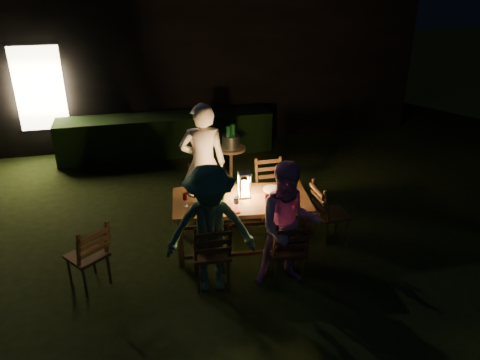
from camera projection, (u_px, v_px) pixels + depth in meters
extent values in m
plane|color=black|center=(230.00, 251.00, 6.32)|extent=(40.00, 40.00, 0.00)
cube|color=black|center=(175.00, 52.00, 11.11)|extent=(10.00, 4.00, 3.20)
cube|color=#FFE5B2|center=(40.00, 89.00, 8.89)|extent=(0.90, 0.06, 1.60)
cube|color=black|center=(167.00, 135.00, 9.35)|extent=(4.20, 0.70, 0.80)
cube|color=#483318|center=(241.00, 201.00, 6.11)|extent=(1.86, 1.06, 0.06)
cube|color=#483318|center=(181.00, 245.00, 5.85)|extent=(0.07, 0.07, 0.65)
cube|color=#483318|center=(180.00, 216.00, 6.51)|extent=(0.07, 0.07, 0.65)
cube|color=#483318|center=(307.00, 236.00, 6.03)|extent=(0.07, 0.07, 0.65)
cube|color=#483318|center=(294.00, 210.00, 6.68)|extent=(0.07, 0.07, 0.65)
cube|color=#483318|center=(211.00, 253.00, 5.50)|extent=(0.44, 0.42, 0.04)
cube|color=#483318|center=(213.00, 241.00, 5.22)|extent=(0.43, 0.16, 0.50)
cube|color=#483318|center=(286.00, 249.00, 5.61)|extent=(0.42, 0.40, 0.04)
cube|color=#483318|center=(291.00, 238.00, 5.34)|extent=(0.41, 0.15, 0.48)
cube|color=#483318|center=(204.00, 197.00, 6.86)|extent=(0.40, 0.38, 0.04)
cube|color=#483318|center=(202.00, 176.00, 6.90)|extent=(0.40, 0.14, 0.47)
cube|color=#483318|center=(272.00, 193.00, 6.96)|extent=(0.42, 0.40, 0.04)
cube|color=#483318|center=(269.00, 172.00, 7.01)|extent=(0.41, 0.14, 0.48)
cube|color=#483318|center=(332.00, 214.00, 6.36)|extent=(0.41, 0.43, 0.04)
cube|color=#483318|center=(321.00, 199.00, 6.21)|extent=(0.15, 0.42, 0.49)
cube|color=#483318|center=(87.00, 256.00, 5.48)|extent=(0.55, 0.55, 0.04)
cube|color=#483318|center=(93.00, 242.00, 5.27)|extent=(0.40, 0.35, 0.47)
imported|color=beige|center=(203.00, 164.00, 6.71)|extent=(0.70, 0.50, 1.81)
imported|color=#CB8BBF|center=(289.00, 226.00, 5.39)|extent=(0.82, 0.67, 1.56)
imported|color=#33664F|center=(211.00, 230.00, 5.29)|extent=(1.08, 0.69, 1.58)
cube|color=white|center=(244.00, 196.00, 6.14)|extent=(0.15, 0.15, 0.03)
cube|color=white|center=(245.00, 174.00, 6.00)|extent=(0.16, 0.16, 0.03)
cylinder|color=#FF9E3F|center=(244.00, 188.00, 6.09)|extent=(0.09, 0.09, 0.18)
cylinder|color=white|center=(198.00, 193.00, 6.23)|extent=(0.25, 0.25, 0.01)
cylinder|color=white|center=(200.00, 209.00, 5.83)|extent=(0.25, 0.25, 0.01)
cylinder|color=white|center=(272.00, 189.00, 6.34)|extent=(0.25, 0.25, 0.01)
cylinder|color=white|center=(278.00, 204.00, 5.94)|extent=(0.25, 0.25, 0.01)
cylinder|color=#0F471E|center=(222.00, 190.00, 6.01)|extent=(0.07, 0.07, 0.28)
cube|color=red|center=(232.00, 211.00, 5.79)|extent=(0.18, 0.14, 0.01)
cube|color=red|center=(287.00, 207.00, 5.88)|extent=(0.18, 0.14, 0.01)
cube|color=black|center=(194.00, 212.00, 5.76)|extent=(0.14, 0.07, 0.01)
cylinder|color=#855F42|center=(231.00, 149.00, 7.96)|extent=(0.50, 0.50, 0.04)
cylinder|color=#855F42|center=(231.00, 166.00, 8.09)|extent=(0.06, 0.06, 0.65)
cylinder|color=#A5A8AD|center=(231.00, 142.00, 7.90)|extent=(0.30, 0.30, 0.22)
cylinder|color=#0F471E|center=(228.00, 140.00, 7.83)|extent=(0.07, 0.07, 0.32)
cylinder|color=#0F471E|center=(233.00, 138.00, 7.93)|extent=(0.07, 0.07, 0.32)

